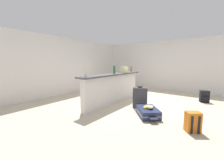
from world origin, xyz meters
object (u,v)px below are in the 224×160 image
Objects in this scene: backpack_black at (204,97)px; suitcase_upright_charcoal at (140,97)px; bottle_white at (86,71)px; dining_chair_near_partition at (128,81)px; book_stack at (148,107)px; bottle_green at (114,70)px; backpack_orange at (193,122)px; bottle_amber at (131,69)px; dining_table at (119,77)px; suitcase_flat_navy at (148,112)px; grocery_bag at (124,70)px.

suitcase_upright_charcoal is at bearing 139.95° from backpack_black.
dining_chair_near_partition is at bearing 10.80° from bottle_white.
bottle_green is at bearing 73.05° from book_stack.
backpack_orange is (-0.78, -1.57, -0.13)m from suitcase_upright_charcoal.
bottle_amber reaches higher than dining_table.
dining_table is at bearing 19.74° from bottle_white.
backpack_orange reaches higher than suitcase_flat_navy.
bottle_white reaches higher than dining_chair_near_partition.
bottle_white is 1.92m from book_stack.
bottle_amber is 0.81× the size of book_stack.
bottle_white reaches higher than backpack_orange.
bottle_white is at bearing -160.26° from dining_table.
suitcase_upright_charcoal reaches higher than book_stack.
dining_chair_near_partition is at bearing 39.99° from suitcase_flat_navy.
backpack_orange is 1.08m from book_stack.
bottle_amber is 1.13m from dining_chair_near_partition.
dining_table is 3.75m from backpack_black.
dining_table reaches higher than suitcase_upright_charcoal.
suitcase_upright_charcoal is (1.39, -0.94, -0.84)m from bottle_white.
bottle_amber is 0.33× the size of suitcase_upright_charcoal.
bottle_white is 1.89m from grocery_bag.
backpack_black reaches higher than book_stack.
backpack_black is (1.89, -1.59, -0.13)m from suitcase_upright_charcoal.
backpack_orange is at bearing -102.21° from book_stack.
bottle_white is 1.09× the size of bottle_green.
bottle_green is 0.29× the size of dining_chair_near_partition.
dining_table is 2.89m from suitcase_upright_charcoal.
grocery_bag is 2.94m from backpack_orange.
book_stack is at bearing -136.89° from suitcase_upright_charcoal.
dining_chair_near_partition reaches higher than backpack_black.
dining_chair_near_partition is 2.21× the size of backpack_black.
bottle_white is 2.58m from bottle_amber.
dining_chair_near_partition reaches higher than book_stack.
grocery_bag reaches higher than dining_table.
backpack_black is at bearing -0.38° from backpack_orange.
bottle_amber reaches higher than backpack_orange.
book_stack is at bearing -126.42° from grocery_bag.
bottle_amber is (2.57, 0.05, -0.04)m from bottle_white.
bottle_amber is at bearing 41.01° from book_stack.
backpack_orange is at bearing -104.96° from bottle_green.
bottle_amber is at bearing -123.40° from dining_table.
suitcase_flat_navy is at bearing -60.26° from bottle_white.
suitcase_flat_navy is at bearing -107.30° from bottle_green.
bottle_green is at bearing -1.06° from bottle_white.
bottle_green is 1.75m from book_stack.
bottle_green is 1.83m from suitcase_flat_navy.
backpack_orange is (-1.97, -2.56, -0.94)m from bottle_amber.
dining_chair_near_partition is (-0.01, -0.56, -0.13)m from dining_table.
backpack_orange is (-2.68, 0.02, 0.00)m from backpack_black.
grocery_bag reaches higher than dining_chair_near_partition.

